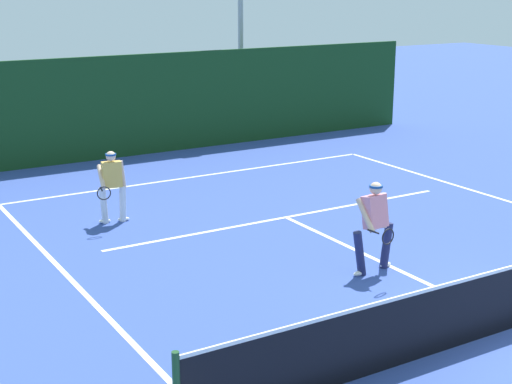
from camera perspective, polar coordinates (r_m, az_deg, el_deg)
court_line_baseline_far at (r=20.50m, az=-4.33°, el=1.19°), size 10.47×0.10×0.01m
court_line_service at (r=16.92m, az=2.25°, el=-1.90°), size 8.54×0.10×0.01m
court_line_centre at (r=14.47m, az=9.31°, el=-5.17°), size 0.10×6.40×0.01m
player_near at (r=13.69m, az=8.86°, el=-2.30°), size 0.98×0.86×1.67m
player_far at (r=16.62m, az=-10.71°, el=0.61°), size 0.87×0.89×1.58m
tennis_ball at (r=13.50m, az=16.26°, el=-7.03°), size 0.07×0.07×0.07m
back_fence_windscreen at (r=23.14m, az=-8.12°, el=6.50°), size 19.16×0.12×2.99m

